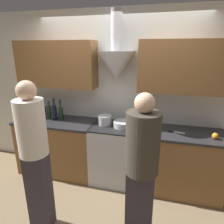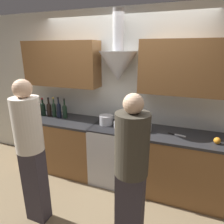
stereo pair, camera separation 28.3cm
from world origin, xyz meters
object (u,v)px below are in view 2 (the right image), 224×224
object	(u,v)px
wine_bottle_5	(59,109)
stock_pot	(106,120)
wine_bottle_1	(39,107)
mixing_bowl	(124,124)
person_foreground_left	(30,147)
wine_bottle_6	(65,111)
saucepan	(145,127)
wine_bottle_0	(34,106)
person_foreground_right	(131,168)
wine_bottle_3	(49,109)
wine_bottle_4	(54,109)
orange_fruit	(217,141)
stove_range	(114,153)
wine_bottle_2	(43,108)

from	to	relation	value
wine_bottle_5	stock_pot	world-z (taller)	wine_bottle_5
wine_bottle_1	mixing_bowl	xyz separation A→B (m)	(1.56, -0.03, -0.10)
person_foreground_left	wine_bottle_6	bearing A→B (deg)	104.39
wine_bottle_1	stock_pot	distance (m)	1.27
wine_bottle_6	saucepan	distance (m)	1.37
wine_bottle_0	stock_pot	xyz separation A→B (m)	(1.38, -0.00, -0.07)
saucepan	wine_bottle_6	bearing A→B (deg)	177.16
wine_bottle_5	person_foreground_right	bearing A→B (deg)	-33.47
wine_bottle_3	person_foreground_right	distance (m)	2.04
person_foreground_right	saucepan	bearing A→B (deg)	93.95
wine_bottle_6	person_foreground_right	bearing A→B (deg)	-35.73
wine_bottle_0	person_foreground_left	world-z (taller)	person_foreground_left
wine_bottle_4	stock_pot	xyz separation A→B (m)	(0.96, -0.02, -0.06)
wine_bottle_4	wine_bottle_6	xyz separation A→B (m)	(0.21, 0.00, -0.01)
wine_bottle_4	orange_fruit	bearing A→B (deg)	-3.69
wine_bottle_0	wine_bottle_1	xyz separation A→B (m)	(0.11, -0.00, -0.00)
stove_range	wine_bottle_6	bearing A→B (deg)	176.54
wine_bottle_1	saucepan	bearing A→B (deg)	-1.31
person_foreground_right	wine_bottle_3	bearing A→B (deg)	149.45
wine_bottle_1	saucepan	distance (m)	1.89
mixing_bowl	orange_fruit	distance (m)	1.23
saucepan	person_foreground_left	bearing A→B (deg)	-135.37
wine_bottle_2	person_foreground_right	bearing A→B (deg)	-28.48
wine_bottle_5	wine_bottle_6	size ratio (longest dim) A/B	1.05
wine_bottle_6	orange_fruit	bearing A→B (deg)	-4.12
wine_bottle_2	wine_bottle_4	bearing A→B (deg)	5.31
stove_range	wine_bottle_5	size ratio (longest dim) A/B	2.67
wine_bottle_6	person_foreground_left	distance (m)	1.17
mixing_bowl	wine_bottle_2	bearing A→B (deg)	178.87
orange_fruit	person_foreground_left	distance (m)	2.21
wine_bottle_2	wine_bottle_4	distance (m)	0.21
wine_bottle_0	orange_fruit	size ratio (longest dim) A/B	4.15
wine_bottle_1	wine_bottle_0	bearing A→B (deg)	178.46
wine_bottle_2	stock_pot	world-z (taller)	wine_bottle_2
wine_bottle_2	person_foreground_left	distance (m)	1.32
wine_bottle_0	wine_bottle_2	bearing A→B (deg)	-0.49
wine_bottle_4	wine_bottle_5	world-z (taller)	wine_bottle_5
person_foreground_left	wine_bottle_5	bearing A→B (deg)	109.55
wine_bottle_4	wine_bottle_5	bearing A→B (deg)	-4.82
person_foreground_right	stock_pot	bearing A→B (deg)	124.10
mixing_bowl	person_foreground_left	distance (m)	1.32
orange_fruit	person_foreground_right	bearing A→B (deg)	-134.17
wine_bottle_4	orange_fruit	xyz separation A→B (m)	(2.49, -0.16, -0.09)
wine_bottle_3	person_foreground_right	xyz separation A→B (m)	(1.75, -1.03, -0.13)
wine_bottle_3	person_foreground_left	xyz separation A→B (m)	(0.61, -1.13, -0.07)
stock_pot	wine_bottle_4	bearing A→B (deg)	178.70
wine_bottle_0	wine_bottle_1	size ratio (longest dim) A/B	0.96
wine_bottle_4	wine_bottle_3	bearing A→B (deg)	176.59
stock_pot	person_foreground_left	world-z (taller)	person_foreground_left
wine_bottle_2	mixing_bowl	distance (m)	1.47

